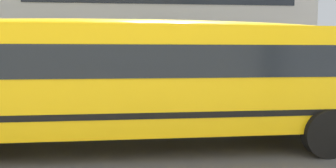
{
  "coord_description": "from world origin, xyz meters",
  "views": [
    {
      "loc": [
        1.18,
        -8.67,
        1.98
      ],
      "look_at": [
        1.92,
        -0.73,
        1.29
      ],
      "focal_mm": 36.74,
      "sensor_mm": 36.0,
      "label": 1
    }
  ],
  "objects": [
    {
      "name": "ground_plane",
      "position": [
        0.0,
        0.0,
        0.0
      ],
      "size": [
        400.0,
        400.0,
        0.0
      ],
      "primitive_type": "plane",
      "color": "#4C4C4F"
    },
    {
      "name": "sidewalk_far",
      "position": [
        0.0,
        7.67,
        0.01
      ],
      "size": [
        120.0,
        3.0,
        0.01
      ],
      "primitive_type": "cube",
      "color": "gray",
      "rests_on": "ground_plane"
    },
    {
      "name": "lane_centreline",
      "position": [
        0.0,
        0.0,
        0.0
      ],
      "size": [
        110.0,
        0.16,
        0.01
      ],
      "primitive_type": "cube",
      "color": "silver",
      "rests_on": "ground_plane"
    },
    {
      "name": "school_bus",
      "position": [
        0.65,
        -1.46,
        1.59
      ],
      "size": [
        12.05,
        2.87,
        2.68
      ],
      "rotation": [
        0.0,
        0.0,
        3.17
      ],
      "color": "yellow",
      "rests_on": "ground_plane"
    }
  ]
}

